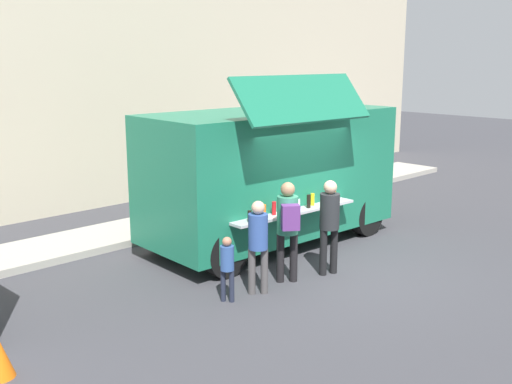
{
  "coord_description": "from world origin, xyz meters",
  "views": [
    {
      "loc": [
        -8.62,
        -6.64,
        3.89
      ],
      "look_at": [
        -0.56,
        1.78,
        1.3
      ],
      "focal_mm": 42.7,
      "sensor_mm": 36.0,
      "label": 1
    }
  ],
  "objects_px": {
    "customer_rear_waiting": "(258,239)",
    "customer_front_ordering": "(329,219)",
    "food_truck_main": "(271,172)",
    "trash_bin": "(309,181)",
    "customer_mid_with_backpack": "(288,222)",
    "child_near_queue": "(227,263)"
  },
  "relations": [
    {
      "from": "customer_mid_with_backpack",
      "to": "child_near_queue",
      "type": "distance_m",
      "value": 1.4
    },
    {
      "from": "food_truck_main",
      "to": "customer_mid_with_backpack",
      "type": "height_order",
      "value": "food_truck_main"
    },
    {
      "from": "customer_mid_with_backpack",
      "to": "customer_front_ordering",
      "type": "bearing_deg",
      "value": -68.35
    },
    {
      "from": "trash_bin",
      "to": "customer_rear_waiting",
      "type": "xyz_separation_m",
      "value": [
        -6.03,
        -4.19,
        0.48
      ]
    },
    {
      "from": "customer_front_ordering",
      "to": "customer_mid_with_backpack",
      "type": "bearing_deg",
      "value": 91.97
    },
    {
      "from": "customer_front_ordering",
      "to": "customer_rear_waiting",
      "type": "relative_size",
      "value": 1.09
    },
    {
      "from": "food_truck_main",
      "to": "trash_bin",
      "type": "xyz_separation_m",
      "value": [
        3.85,
        2.32,
        -1.06
      ]
    },
    {
      "from": "customer_front_ordering",
      "to": "customer_mid_with_backpack",
      "type": "xyz_separation_m",
      "value": [
        -0.85,
        0.22,
        0.06
      ]
    },
    {
      "from": "child_near_queue",
      "to": "customer_mid_with_backpack",
      "type": "bearing_deg",
      "value": -36.26
    },
    {
      "from": "customer_front_ordering",
      "to": "customer_mid_with_backpack",
      "type": "relative_size",
      "value": 0.97
    },
    {
      "from": "food_truck_main",
      "to": "customer_front_ordering",
      "type": "bearing_deg",
      "value": -103.62
    },
    {
      "from": "customer_rear_waiting",
      "to": "child_near_queue",
      "type": "height_order",
      "value": "customer_rear_waiting"
    },
    {
      "from": "customer_front_ordering",
      "to": "child_near_queue",
      "type": "xyz_separation_m",
      "value": [
        -2.18,
        0.3,
        -0.39
      ]
    },
    {
      "from": "customer_mid_with_backpack",
      "to": "customer_rear_waiting",
      "type": "xyz_separation_m",
      "value": [
        -0.73,
        -0.02,
        -0.14
      ]
    },
    {
      "from": "food_truck_main",
      "to": "customer_front_ordering",
      "type": "xyz_separation_m",
      "value": [
        -0.59,
        -2.07,
        -0.5
      ]
    },
    {
      "from": "customer_front_ordering",
      "to": "food_truck_main",
      "type": "bearing_deg",
      "value": 0.77
    },
    {
      "from": "customer_front_ordering",
      "to": "customer_rear_waiting",
      "type": "bearing_deg",
      "value": 99.32
    },
    {
      "from": "food_truck_main",
      "to": "child_near_queue",
      "type": "relative_size",
      "value": 5.04
    },
    {
      "from": "customer_rear_waiting",
      "to": "customer_front_ordering",
      "type": "bearing_deg",
      "value": -59.17
    },
    {
      "from": "child_near_queue",
      "to": "trash_bin",
      "type": "bearing_deg",
      "value": -1.16
    },
    {
      "from": "customer_mid_with_backpack",
      "to": "food_truck_main",
      "type": "bearing_deg",
      "value": -1.68
    },
    {
      "from": "food_truck_main",
      "to": "customer_front_ordering",
      "type": "distance_m",
      "value": 2.21
    }
  ]
}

